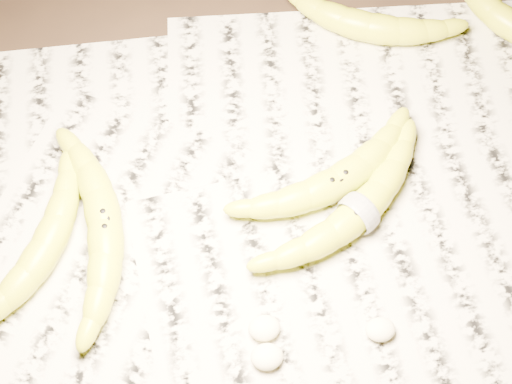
{
  "coord_description": "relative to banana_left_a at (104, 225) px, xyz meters",
  "views": [
    {
      "loc": [
        -0.06,
        -0.32,
        0.71
      ],
      "look_at": [
        -0.02,
        0.02,
        0.05
      ],
      "focal_mm": 50.0,
      "sensor_mm": 36.0,
      "label": 1
    }
  ],
  "objects": [
    {
      "name": "ground",
      "position": [
        0.18,
        -0.01,
        -0.03
      ],
      "size": [
        3.0,
        3.0,
        0.0
      ],
      "primitive_type": "plane",
      "color": "black",
      "rests_on": "ground"
    },
    {
      "name": "newspaper_patch",
      "position": [
        0.19,
        -0.01,
        -0.02
      ],
      "size": [
        0.9,
        0.7,
        0.01
      ],
      "primitive_type": "cube",
      "color": "#BCB9A1",
      "rests_on": "ground"
    },
    {
      "name": "banana_left_a",
      "position": [
        0.0,
        0.0,
        0.0
      ],
      "size": [
        0.08,
        0.23,
        0.04
      ],
      "primitive_type": null,
      "rotation": [
        0.0,
        0.0,
        1.65
      ],
      "color": "#B7C318",
      "rests_on": "newspaper_patch"
    },
    {
      "name": "banana_left_b",
      "position": [
        -0.06,
        -0.02,
        -0.0
      ],
      "size": [
        0.14,
        0.19,
        0.04
      ],
      "primitive_type": null,
      "rotation": [
        0.0,
        0.0,
        1.08
      ],
      "color": "#B7C318",
      "rests_on": "newspaper_patch"
    },
    {
      "name": "banana_center",
      "position": [
        0.25,
        0.02,
        -0.0
      ],
      "size": [
        0.21,
        0.14,
        0.04
      ],
      "primitive_type": null,
      "rotation": [
        0.0,
        0.0,
        0.44
      ],
      "color": "#B7C318",
      "rests_on": "newspaper_patch"
    },
    {
      "name": "banana_taped",
      "position": [
        0.27,
        -0.02,
        -0.0
      ],
      "size": [
        0.21,
        0.18,
        0.04
      ],
      "primitive_type": null,
      "rotation": [
        0.0,
        0.0,
        0.65
      ],
      "color": "#B7C318",
      "rests_on": "newspaper_patch"
    },
    {
      "name": "banana_upper_a",
      "position": [
        0.33,
        0.23,
        -0.0
      ],
      "size": [
        0.2,
        0.13,
        0.04
      ],
      "primitive_type": null,
      "rotation": [
        0.0,
        0.0,
        -0.37
      ],
      "color": "#B7C318",
      "rests_on": "newspaper_patch"
    },
    {
      "name": "measuring_tape",
      "position": [
        0.27,
        -0.02,
        -0.0
      ],
      "size": [
        0.03,
        0.04,
        0.05
      ],
      "primitive_type": "torus",
      "rotation": [
        0.0,
        1.57,
        0.65
      ],
      "color": "white",
      "rests_on": "newspaper_patch"
    },
    {
      "name": "flesh_chunk_a",
      "position": [
        0.16,
        -0.13,
        -0.01
      ],
      "size": [
        0.03,
        0.03,
        0.02
      ],
      "primitive_type": "ellipsoid",
      "color": "#F3E8BC",
      "rests_on": "newspaper_patch"
    },
    {
      "name": "flesh_chunk_b",
      "position": [
        0.15,
        -0.16,
        -0.01
      ],
      "size": [
        0.03,
        0.03,
        0.02
      ],
      "primitive_type": "ellipsoid",
      "color": "#F3E8BC",
      "rests_on": "newspaper_patch"
    },
    {
      "name": "flesh_chunk_c",
      "position": [
        0.27,
        -0.14,
        -0.01
      ],
      "size": [
        0.03,
        0.03,
        0.02
      ],
      "primitive_type": "ellipsoid",
      "color": "#F3E8BC",
      "rests_on": "newspaper_patch"
    }
  ]
}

